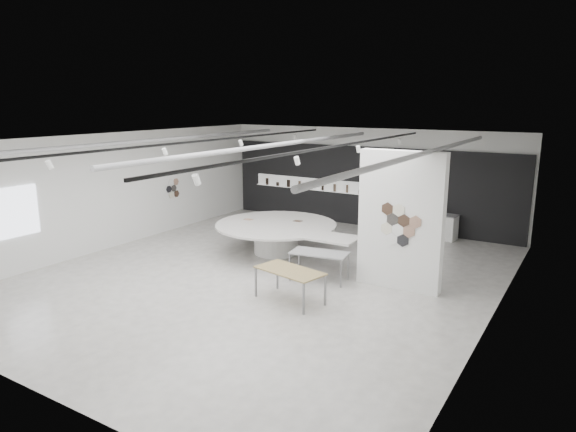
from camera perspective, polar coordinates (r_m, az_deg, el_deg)
The scene contains 7 objects.
room at distance 14.11m, azimuth -2.82°, elevation 1.49°, with size 12.02×14.02×3.82m.
back_wall_display at distance 20.21m, azimuth 8.40°, elevation 3.24°, with size 11.80×0.27×3.10m.
partition_column at distance 13.46m, azimuth 12.40°, elevation -0.53°, with size 2.20×0.38×3.60m.
display_island at distance 16.40m, azimuth -1.14°, elevation -2.04°, with size 4.98×3.91×0.99m.
sample_table_wood at distance 12.53m, azimuth 0.19°, elevation -6.27°, with size 1.85×1.20×0.80m.
sample_table_stone at distance 13.99m, azimuth 3.50°, elevation -4.32°, with size 1.64×1.00×0.79m.
kitchen_counter at distance 19.09m, azimuth 15.98°, elevation -1.02°, with size 1.64×0.78×1.25m.
Camera 1 is at (7.74, -11.42, 4.80)m, focal length 32.00 mm.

